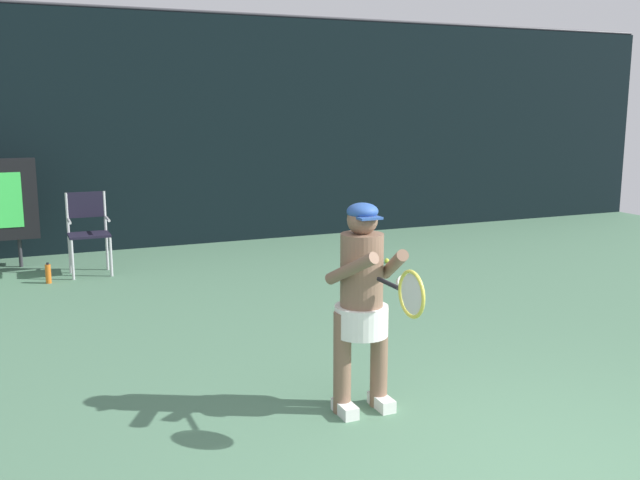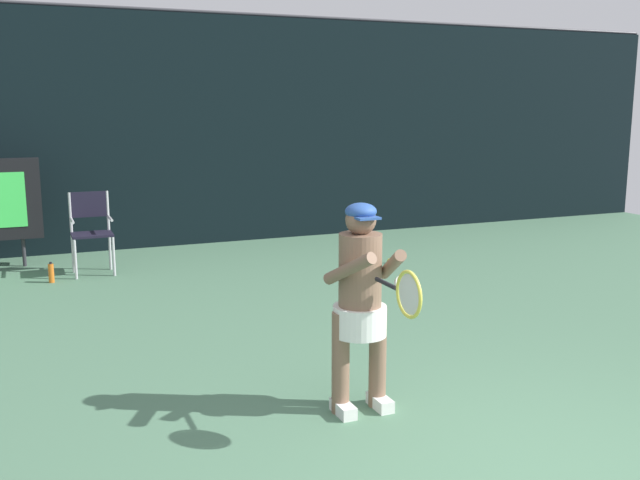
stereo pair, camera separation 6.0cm
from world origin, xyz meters
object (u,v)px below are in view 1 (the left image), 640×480
(water_bottle, at_px, (48,274))
(tennis_ball_loose, at_px, (387,261))
(tennis_racket, at_px, (410,293))
(tennis_player, at_px, (362,298))
(umpire_chair, at_px, (88,228))

(water_bottle, distance_m, tennis_ball_loose, 4.53)
(water_bottle, xyz_separation_m, tennis_racket, (1.93, -5.62, 0.91))
(water_bottle, height_order, tennis_racket, tennis_racket)
(water_bottle, distance_m, tennis_player, 5.39)
(umpire_chair, height_order, tennis_racket, tennis_racket)
(tennis_racket, bearing_deg, water_bottle, 126.27)
(water_bottle, xyz_separation_m, tennis_player, (1.92, -4.99, 0.73))
(tennis_player, distance_m, tennis_racket, 0.65)
(tennis_ball_loose, bearing_deg, umpire_chair, 165.89)
(water_bottle, bearing_deg, tennis_ball_loose, -8.24)
(umpire_chair, xyz_separation_m, tennis_player, (1.37, -5.33, 0.23))
(umpire_chair, distance_m, water_bottle, 0.81)
(umpire_chair, bearing_deg, tennis_player, -75.56)
(water_bottle, distance_m, tennis_racket, 6.01)
(tennis_player, height_order, tennis_ball_loose, tennis_player)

